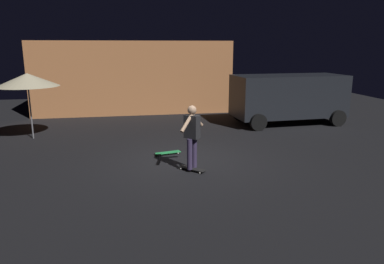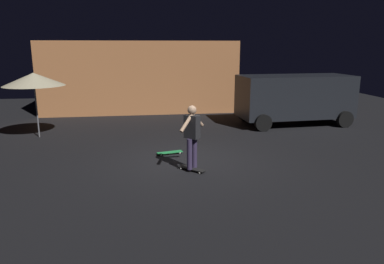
{
  "view_description": "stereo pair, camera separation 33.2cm",
  "coord_description": "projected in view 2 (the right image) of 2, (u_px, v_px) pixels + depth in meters",
  "views": [
    {
      "loc": [
        -1.53,
        -9.68,
        3.21
      ],
      "look_at": [
        0.08,
        -0.77,
        1.05
      ],
      "focal_mm": 33.9,
      "sensor_mm": 36.0,
      "label": 1
    },
    {
      "loc": [
        -1.2,
        -9.74,
        3.21
      ],
      "look_at": [
        0.08,
        -0.77,
        1.05
      ],
      "focal_mm": 33.9,
      "sensor_mm": 36.0,
      "label": 2
    }
  ],
  "objects": [
    {
      "name": "ground_plane",
      "position": [
        186.0,
        162.0,
        10.28
      ],
      "size": [
        28.0,
        28.0,
        0.0
      ],
      "primitive_type": "plane",
      "color": "black"
    },
    {
      "name": "low_building",
      "position": [
        140.0,
        75.0,
        18.82
      ],
      "size": [
        9.4,
        4.22,
        3.44
      ],
      "color": "#C67A47",
      "rests_on": "ground_plane"
    },
    {
      "name": "skateboard_ridden",
      "position": [
        192.0,
        169.0,
        9.54
      ],
      "size": [
        0.7,
        0.68,
        0.07
      ],
      "color": "black",
      "rests_on": "ground_plane"
    },
    {
      "name": "parked_van",
      "position": [
        295.0,
        97.0,
        15.0
      ],
      "size": [
        4.71,
        2.44,
        2.03
      ],
      "color": "black",
      "rests_on": "ground_plane"
    },
    {
      "name": "skateboard_spare",
      "position": [
        170.0,
        152.0,
        10.99
      ],
      "size": [
        0.81,
        0.38,
        0.07
      ],
      "color": "green",
      "rests_on": "ground_plane"
    },
    {
      "name": "skater",
      "position": [
        192.0,
        133.0,
        9.31
      ],
      "size": [
        0.74,
        0.77,
        1.67
      ],
      "color": "#382D4C",
      "rests_on": "skateboard_ridden"
    },
    {
      "name": "patio_umbrella",
      "position": [
        34.0,
        79.0,
        12.61
      ],
      "size": [
        2.1,
        2.1,
        2.3
      ],
      "color": "slate",
      "rests_on": "ground_plane"
    }
  ]
}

